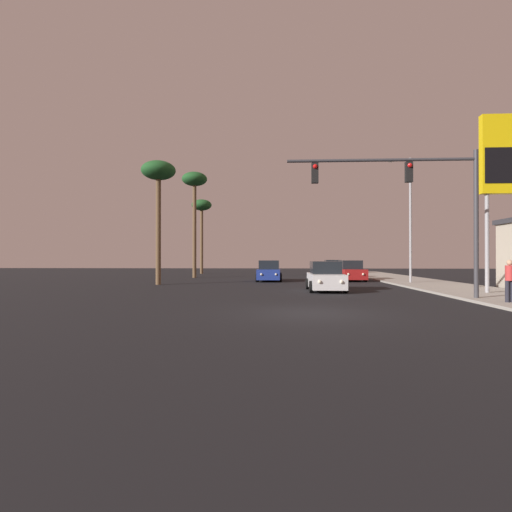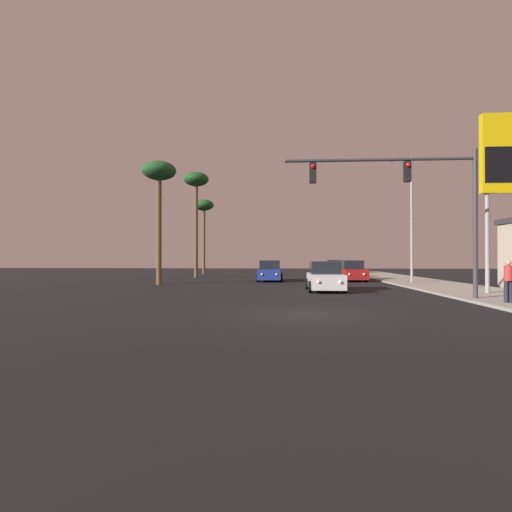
% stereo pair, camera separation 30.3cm
% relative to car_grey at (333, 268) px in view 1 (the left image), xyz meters
% --- Properties ---
extents(ground_plane, '(120.00, 120.00, 0.00)m').
position_rel_car_grey_xyz_m(ground_plane, '(-4.90, -29.66, -0.76)').
color(ground_plane, black).
extents(sidewalk_right, '(5.00, 60.00, 0.12)m').
position_rel_car_grey_xyz_m(sidewalk_right, '(4.60, -19.66, -0.70)').
color(sidewalk_right, '#9E998E').
rests_on(sidewalk_right, ground).
extents(car_grey, '(2.04, 4.32, 1.68)m').
position_rel_car_grey_xyz_m(car_grey, '(0.00, 0.00, 0.00)').
color(car_grey, slate).
rests_on(car_grey, ground).
extents(car_red, '(2.04, 4.34, 1.68)m').
position_rel_car_grey_xyz_m(car_red, '(0.03, -10.12, 0.00)').
color(car_red, maroon).
rests_on(car_red, ground).
extents(car_blue, '(2.04, 4.33, 1.68)m').
position_rel_car_grey_xyz_m(car_blue, '(-6.66, -10.80, 0.00)').
color(car_blue, navy).
rests_on(car_blue, ground).
extents(car_white, '(2.04, 4.31, 1.68)m').
position_rel_car_grey_xyz_m(car_white, '(-3.27, -20.42, 0.00)').
color(car_white, silver).
rests_on(car_white, ground).
extents(traffic_light_mast, '(8.37, 0.36, 6.50)m').
position_rel_car_grey_xyz_m(traffic_light_mast, '(0.24, -25.35, 4.02)').
color(traffic_light_mast, '#38383D').
rests_on(traffic_light_mast, sidewalk_right).
extents(street_lamp, '(1.74, 0.24, 9.00)m').
position_rel_car_grey_xyz_m(street_lamp, '(3.48, -13.98, 4.36)').
color(street_lamp, '#99999E').
rests_on(street_lamp, sidewalk_right).
extents(gas_station_sign, '(2.00, 0.42, 9.00)m').
position_rel_car_grey_xyz_m(gas_station_sign, '(5.30, -22.54, 5.86)').
color(gas_station_sign, '#99999E').
rests_on(gas_station_sign, sidewalk_right).
extents(pedestrian_on_sidewalk, '(0.34, 0.32, 1.67)m').
position_rel_car_grey_xyz_m(pedestrian_on_sidewalk, '(3.12, -27.09, 0.27)').
color(pedestrian_on_sidewalk, '#23232D').
rests_on(pedestrian_on_sidewalk, sidewalk_right).
extents(palm_tree_near, '(2.40, 2.40, 8.71)m').
position_rel_car_grey_xyz_m(palm_tree_near, '(-14.37, -15.66, 6.80)').
color(palm_tree_near, brown).
rests_on(palm_tree_near, ground).
extents(palm_tree_mid, '(2.40, 2.40, 10.09)m').
position_rel_car_grey_xyz_m(palm_tree_mid, '(-13.89, -5.66, 8.01)').
color(palm_tree_mid, brown).
rests_on(palm_tree_mid, ground).
extents(palm_tree_far, '(2.40, 2.40, 8.95)m').
position_rel_car_grey_xyz_m(palm_tree_far, '(-15.10, 4.34, 7.01)').
color(palm_tree_far, brown).
rests_on(palm_tree_far, ground).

